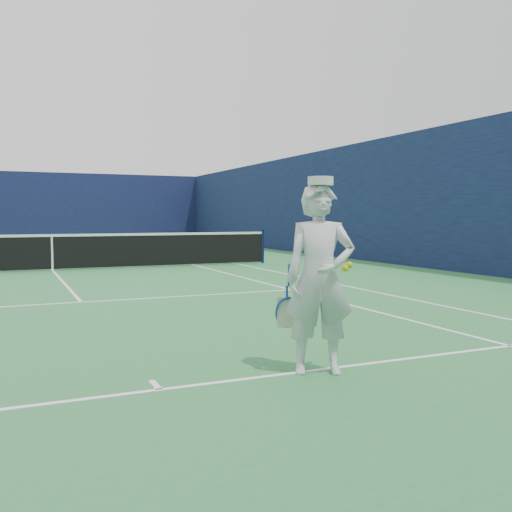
{
  "coord_description": "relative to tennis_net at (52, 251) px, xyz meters",
  "views": [
    {
      "loc": [
        -1.19,
        -16.63,
        1.5
      ],
      "look_at": [
        1.54,
        -10.46,
        1.03
      ],
      "focal_mm": 40.0,
      "sensor_mm": 36.0,
      "label": 1
    }
  ],
  "objects": [
    {
      "name": "tennis_player",
      "position": [
        1.54,
        -11.95,
        0.36
      ],
      "size": [
        0.77,
        0.71,
        1.87
      ],
      "rotation": [
        0.0,
        0.0,
        -0.38
      ],
      "color": "silver",
      "rests_on": "ground"
    },
    {
      "name": "ground",
      "position": [
        0.0,
        0.0,
        -0.55
      ],
      "size": [
        80.0,
        80.0,
        0.0
      ],
      "primitive_type": "plane",
      "color": "#2C733C",
      "rests_on": "ground"
    },
    {
      "name": "windscreen_fence",
      "position": [
        0.0,
        0.0,
        1.45
      ],
      "size": [
        20.12,
        36.12,
        4.0
      ],
      "color": "#0F1539",
      "rests_on": "ground"
    },
    {
      "name": "court_markings",
      "position": [
        0.0,
        0.0,
        -0.55
      ],
      "size": [
        11.03,
        23.83,
        0.01
      ],
      "color": "white",
      "rests_on": "ground"
    },
    {
      "name": "tennis_net",
      "position": [
        0.0,
        0.0,
        0.0
      ],
      "size": [
        12.88,
        0.09,
        1.07
      ],
      "color": "#141E4C",
      "rests_on": "ground"
    }
  ]
}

